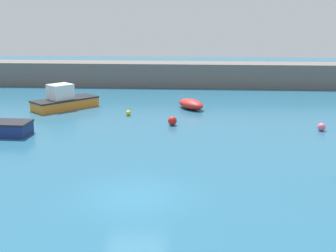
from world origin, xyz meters
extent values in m
cube|color=#235B7A|center=(0.00, 0.00, -0.10)|extent=(120.00, 120.00, 0.20)
cube|color=#66605B|center=(0.00, 29.48, 1.17)|extent=(56.25, 3.32, 2.34)
ellipsoid|color=red|center=(1.93, 17.86, 0.39)|extent=(2.64, 3.02, 0.78)
cube|color=orange|center=(-7.88, 17.34, 0.34)|extent=(4.82, 4.99, 0.68)
cube|color=black|center=(-7.88, 17.34, 0.74)|extent=(4.92, 5.09, 0.12)
cube|color=silver|center=(-8.14, 17.06, 1.32)|extent=(2.20, 2.21, 1.28)
sphere|color=red|center=(0.81, 12.44, 0.30)|extent=(0.60, 0.60, 0.60)
sphere|color=yellow|center=(-2.59, 15.24, 0.19)|extent=(0.38, 0.38, 0.38)
sphere|color=#EA668C|center=(10.40, 11.59, 0.25)|extent=(0.51, 0.51, 0.51)
camera|label=1|loc=(2.56, -17.93, 7.48)|focal=50.00mm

